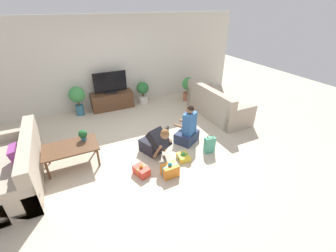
{
  "coord_description": "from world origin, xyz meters",
  "views": [
    {
      "loc": [
        -1.35,
        -4.08,
        2.88
      ],
      "look_at": [
        0.54,
        -0.16,
        0.45
      ],
      "focal_mm": 24.0,
      "sensor_mm": 36.0,
      "label": 1
    }
  ],
  "objects_px": {
    "dog": "(164,133)",
    "gift_box_c": "(141,171)",
    "person_sitting": "(188,129)",
    "tv_console": "(113,100)",
    "tv": "(110,84)",
    "person_kneeling": "(156,142)",
    "gift_box_a": "(183,157)",
    "potted_plant_back_left": "(77,97)",
    "gift_box_b": "(170,170)",
    "sofa_left": "(17,169)",
    "sofa_right": "(217,105)",
    "coffee_table": "(71,149)",
    "potted_plant_corner_right": "(188,87)",
    "potted_plant_back_right": "(143,91)",
    "tabletop_plant": "(83,135)",
    "gift_bag_a": "(210,145)"
  },
  "relations": [
    {
      "from": "sofa_right",
      "to": "potted_plant_back_right",
      "type": "bearing_deg",
      "value": 42.6
    },
    {
      "from": "coffee_table",
      "to": "potted_plant_corner_right",
      "type": "height_order",
      "value": "potted_plant_corner_right"
    },
    {
      "from": "gift_box_c",
      "to": "gift_bag_a",
      "type": "bearing_deg",
      "value": 1.78
    },
    {
      "from": "potted_plant_corner_right",
      "to": "gift_box_b",
      "type": "distance_m",
      "value": 3.78
    },
    {
      "from": "potted_plant_corner_right",
      "to": "tabletop_plant",
      "type": "height_order",
      "value": "potted_plant_corner_right"
    },
    {
      "from": "sofa_left",
      "to": "gift_box_a",
      "type": "bearing_deg",
      "value": 76.43
    },
    {
      "from": "tv",
      "to": "gift_box_a",
      "type": "relative_size",
      "value": 3.31
    },
    {
      "from": "potted_plant_back_left",
      "to": "gift_box_b",
      "type": "distance_m",
      "value": 3.67
    },
    {
      "from": "tv",
      "to": "gift_bag_a",
      "type": "xyz_separation_m",
      "value": [
        1.32,
        -3.19,
        -0.59
      ]
    },
    {
      "from": "person_sitting",
      "to": "dog",
      "type": "xyz_separation_m",
      "value": [
        -0.46,
        0.29,
        -0.13
      ]
    },
    {
      "from": "potted_plant_corner_right",
      "to": "person_sitting",
      "type": "height_order",
      "value": "person_sitting"
    },
    {
      "from": "tv_console",
      "to": "gift_box_a",
      "type": "bearing_deg",
      "value": -77.8
    },
    {
      "from": "sofa_right",
      "to": "coffee_table",
      "type": "relative_size",
      "value": 1.96
    },
    {
      "from": "potted_plant_corner_right",
      "to": "potted_plant_back_left",
      "type": "relative_size",
      "value": 0.9
    },
    {
      "from": "dog",
      "to": "gift_box_c",
      "type": "height_order",
      "value": "dog"
    },
    {
      "from": "potted_plant_back_right",
      "to": "tabletop_plant",
      "type": "xyz_separation_m",
      "value": [
        -2.06,
        -2.18,
        0.16
      ]
    },
    {
      "from": "coffee_table",
      "to": "gift_box_c",
      "type": "height_order",
      "value": "coffee_table"
    },
    {
      "from": "tv_console",
      "to": "dog",
      "type": "xyz_separation_m",
      "value": [
        0.65,
        -2.33,
        -0.05
      ]
    },
    {
      "from": "tv_console",
      "to": "person_kneeling",
      "type": "relative_size",
      "value": 1.56
    },
    {
      "from": "person_sitting",
      "to": "gift_box_c",
      "type": "distance_m",
      "value": 1.51
    },
    {
      "from": "coffee_table",
      "to": "person_kneeling",
      "type": "height_order",
      "value": "person_kneeling"
    },
    {
      "from": "potted_plant_corner_right",
      "to": "dog",
      "type": "xyz_separation_m",
      "value": [
        -1.75,
        -1.91,
        -0.23
      ]
    },
    {
      "from": "dog",
      "to": "gift_box_c",
      "type": "relative_size",
      "value": 1.12
    },
    {
      "from": "person_sitting",
      "to": "tabletop_plant",
      "type": "height_order",
      "value": "person_sitting"
    },
    {
      "from": "coffee_table",
      "to": "potted_plant_back_left",
      "type": "height_order",
      "value": "potted_plant_back_left"
    },
    {
      "from": "coffee_table",
      "to": "gift_box_b",
      "type": "xyz_separation_m",
      "value": [
        1.59,
        -1.12,
        -0.27
      ]
    },
    {
      "from": "potted_plant_back_left",
      "to": "gift_bag_a",
      "type": "relative_size",
      "value": 2.18
    },
    {
      "from": "potted_plant_back_left",
      "to": "dog",
      "type": "relative_size",
      "value": 2.09
    },
    {
      "from": "person_sitting",
      "to": "potted_plant_back_right",
      "type": "bearing_deg",
      "value": -117.46
    },
    {
      "from": "person_sitting",
      "to": "gift_box_a",
      "type": "relative_size",
      "value": 3.22
    },
    {
      "from": "gift_box_a",
      "to": "tv",
      "type": "bearing_deg",
      "value": 102.2
    },
    {
      "from": "sofa_left",
      "to": "sofa_right",
      "type": "relative_size",
      "value": 1.0
    },
    {
      "from": "sofa_right",
      "to": "dog",
      "type": "xyz_separation_m",
      "value": [
        -1.9,
        -0.56,
        -0.1
      ]
    },
    {
      "from": "person_sitting",
      "to": "dog",
      "type": "bearing_deg",
      "value": -62.87
    },
    {
      "from": "sofa_left",
      "to": "gift_bag_a",
      "type": "xyz_separation_m",
      "value": [
        3.61,
        -0.73,
        -0.11
      ]
    },
    {
      "from": "person_sitting",
      "to": "gift_box_c",
      "type": "bearing_deg",
      "value": -6.17
    },
    {
      "from": "coffee_table",
      "to": "person_kneeling",
      "type": "distance_m",
      "value": 1.66
    },
    {
      "from": "potted_plant_corner_right",
      "to": "gift_bag_a",
      "type": "height_order",
      "value": "potted_plant_corner_right"
    },
    {
      "from": "sofa_right",
      "to": "person_sitting",
      "type": "xyz_separation_m",
      "value": [
        -1.43,
        -0.85,
        0.03
      ]
    },
    {
      "from": "gift_box_c",
      "to": "sofa_left",
      "type": "bearing_deg",
      "value": 159.11
    },
    {
      "from": "gift_box_a",
      "to": "gift_bag_a",
      "type": "bearing_deg",
      "value": -0.98
    },
    {
      "from": "sofa_right",
      "to": "gift_bag_a",
      "type": "bearing_deg",
      "value": 139.37
    },
    {
      "from": "potted_plant_back_right",
      "to": "potted_plant_corner_right",
      "type": "bearing_deg",
      "value": -14.39
    },
    {
      "from": "potted_plant_back_left",
      "to": "sofa_left",
      "type": "bearing_deg",
      "value": -118.88
    },
    {
      "from": "coffee_table",
      "to": "dog",
      "type": "height_order",
      "value": "coffee_table"
    },
    {
      "from": "tv_console",
      "to": "tv",
      "type": "distance_m",
      "value": 0.53
    },
    {
      "from": "coffee_table",
      "to": "gift_box_a",
      "type": "bearing_deg",
      "value": -21.44
    },
    {
      "from": "dog",
      "to": "gift_box_c",
      "type": "distance_m",
      "value": 1.28
    },
    {
      "from": "tv",
      "to": "dog",
      "type": "xyz_separation_m",
      "value": [
        0.65,
        -2.33,
        -0.57
      ]
    },
    {
      "from": "coffee_table",
      "to": "gift_bag_a",
      "type": "relative_size",
      "value": 2.65
    }
  ]
}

